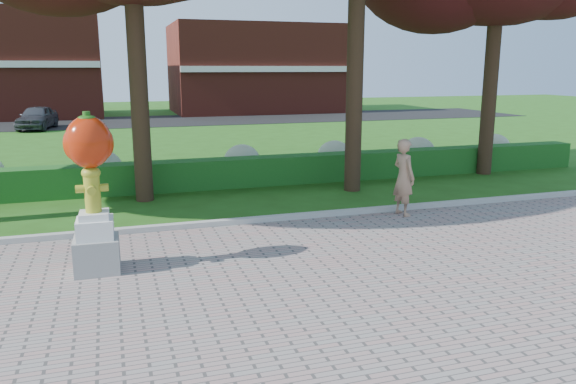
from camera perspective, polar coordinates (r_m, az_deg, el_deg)
The scene contains 9 objects.
ground at distance 9.34m, azimuth 0.63°, elevation -8.09°, with size 100.00×100.00×0.00m, color #255314.
curb at distance 12.06m, azimuth -3.87°, elevation -2.96°, with size 40.00×0.18×0.15m, color #ADADA5.
lawn_hedge at distance 15.81m, azimuth -7.39°, elevation 1.89°, with size 24.00×0.70×0.80m, color #164D1A.
hydrangea_row at distance 16.85m, azimuth -6.11°, elevation 3.10°, with size 20.10×1.10×0.99m.
street at distance 36.55m, azimuth -13.44°, elevation 7.03°, with size 50.00×8.00×0.02m, color black.
building_right at distance 43.64m, azimuth -3.55°, elevation 12.38°, with size 12.00×8.00×6.40m, color maroon.
hydrant_sculpture at distance 9.41m, azimuth -19.28°, elevation 0.31°, with size 0.76×0.72×2.59m.
woman at distance 12.76m, azimuth 11.68°, elevation 1.48°, with size 0.63×0.41×1.73m, color #A47A5D.
parked_car at distance 33.60m, azimuth -24.13°, elevation 6.94°, with size 1.50×3.74×1.27m, color #3C3E44.
Camera 1 is at (-2.76, -8.29, 3.29)m, focal length 35.00 mm.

